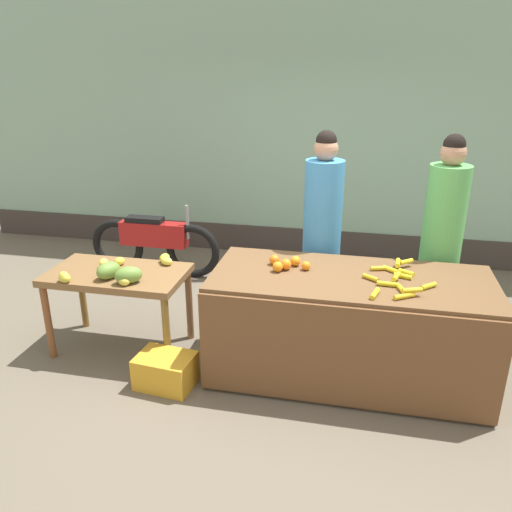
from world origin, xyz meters
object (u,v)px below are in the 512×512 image
(vendor_woman_blue_shirt, at_px, (322,235))
(parked_motorcycle, at_px, (154,242))
(produce_crate, at_px, (166,371))
(produce_sack, at_px, (238,290))
(vendor_woman_green_shirt, at_px, (441,243))

(vendor_woman_blue_shirt, xyz_separation_m, parked_motorcycle, (-2.04, 0.94, -0.54))
(parked_motorcycle, height_order, produce_crate, parked_motorcycle)
(produce_crate, relative_size, produce_sack, 0.90)
(vendor_woman_blue_shirt, distance_m, vendor_woman_green_shirt, 1.02)
(vendor_woman_green_shirt, relative_size, parked_motorcycle, 1.17)
(produce_sack, bearing_deg, produce_crate, -100.41)
(vendor_woman_green_shirt, distance_m, parked_motorcycle, 3.25)
(produce_crate, bearing_deg, parked_motorcycle, 114.38)
(vendor_woman_green_shirt, xyz_separation_m, produce_crate, (-2.10, -1.18, -0.81))
(vendor_woman_green_shirt, bearing_deg, parked_motorcycle, 163.00)
(produce_crate, bearing_deg, produce_sack, 79.59)
(parked_motorcycle, relative_size, produce_sack, 3.28)
(vendor_woman_blue_shirt, xyz_separation_m, produce_sack, (-0.83, 0.18, -0.70))
(vendor_woman_green_shirt, bearing_deg, produce_sack, 174.78)
(vendor_woman_green_shirt, xyz_separation_m, parked_motorcycle, (-3.07, 0.94, -0.54))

